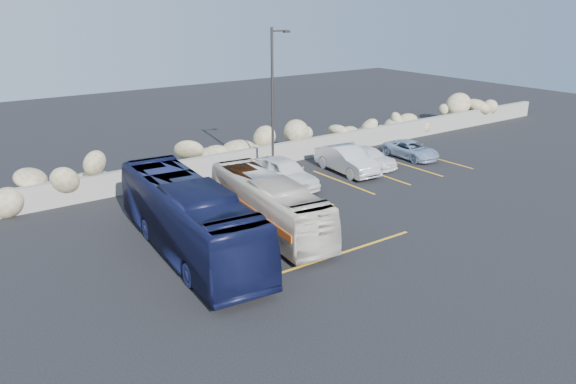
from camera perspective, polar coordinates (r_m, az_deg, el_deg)
ground at (r=22.12m, az=6.98°, el=-5.99°), size 90.00×90.00×0.00m
seawall at (r=31.22m, az=-7.92°, el=2.62°), size 60.00×0.40×1.20m
riprap_pile at (r=32.06m, az=-8.99°, el=4.30°), size 54.00×2.80×2.60m
parking_lines at (r=28.86m, az=6.40°, el=0.08°), size 18.16×9.36×0.01m
lamppost at (r=29.56m, az=-1.51°, el=9.23°), size 1.14×0.18×8.00m
vintage_bus at (r=23.60m, az=-1.98°, el=-1.23°), size 2.83×8.34×2.28m
tour_coach at (r=21.72m, az=-10.06°, el=-2.56°), size 3.24×10.34×2.83m
car_a at (r=29.23m, az=-0.44°, el=2.02°), size 1.88×4.54×1.54m
car_b at (r=31.82m, az=6.03°, el=3.27°), size 1.90×4.58×1.47m
car_c at (r=33.31m, az=8.25°, el=3.52°), size 1.81×3.79×1.07m
car_d at (r=35.48m, az=12.39°, el=4.21°), size 1.85×3.82×1.05m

